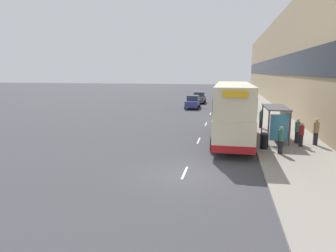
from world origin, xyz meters
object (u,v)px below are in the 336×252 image
Objects in this scene: pedestrian_1 at (301,134)px; pedestrian_2 at (281,140)px; double_decker_bus_near at (233,111)px; litter_bin at (264,141)px; car_2 at (230,89)px; pedestrian_at_shelter at (316,132)px; pedestrian_3 at (297,131)px; car_1 at (199,98)px; bus_shelter at (278,117)px; car_0 at (193,102)px; car_3 at (228,93)px; pedestrian_4 at (261,119)px.

pedestrian_2 is (-1.69, -2.21, 0.03)m from pedestrian_1.
litter_bin is at bearing -51.08° from double_decker_bus_near.
car_2 is 53.59m from pedestrian_at_shelter.
pedestrian_1 is 0.94× the size of pedestrian_3.
bus_shelter is at bearing 107.38° from car_1.
pedestrian_1 is at bearing 115.10° from car_0.
car_3 is at bearing 94.24° from pedestrian_2.
pedestrian_3 is at bearing 109.33° from car_1.
car_3 is (-3.61, 39.59, -1.05)m from bus_shelter.
pedestrian_4 is at bearing 117.71° from pedestrian_at_shelter.
pedestrian_2 is (2.95, -56.19, 0.18)m from car_2.
pedestrian_2 reaches higher than car_2.
pedestrian_1 is at bearing -83.21° from car_3.
pedestrian_1 is 6.87m from pedestrian_4.
bus_shelter is 1.04× the size of car_3.
double_decker_bus_near is 52.52m from car_2.
bus_shelter reaches higher than car_0.
car_2 is 56.27m from pedestrian_2.
car_2 is at bearing -101.13° from car_1.
bus_shelter reaches higher than litter_bin.
pedestrian_at_shelter is (2.41, -0.92, -0.79)m from bus_shelter.
car_2 is 2.69× the size of pedestrian_4.
pedestrian_2 reaches higher than car_3.
litter_bin is at bearing -94.03° from pedestrian_4.
pedestrian_1 is at bearing 52.63° from pedestrian_2.
pedestrian_3 is 1.69× the size of litter_bin.
car_2 is 1.12× the size of car_3.
car_3 is at bearing -103.90° from car_0.
double_decker_bus_near is 2.63× the size of car_0.
car_1 is 0.88× the size of car_2.
pedestrian_4 is at bearing 91.90° from pedestrian_2.
pedestrian_2 is at bearing -88.10° from pedestrian_4.
pedestrian_1 is (1.30, -1.62, -0.88)m from bus_shelter.
car_0 is at bearing 109.37° from pedestrian_2.
double_decker_bus_near reaches higher than car_2.
double_decker_bus_near is 5.88m from pedestrian_at_shelter.
pedestrian_4 is 7.69m from litter_bin.
bus_shelter is 2.70m from pedestrian_at_shelter.
car_1 is 26.09m from car_2.
pedestrian_4 is (-0.29, 8.79, -0.03)m from pedestrian_2.
double_decker_bus_near is at bearing 172.16° from pedestrian_at_shelter.
car_1 is 13.68m from car_3.
car_3 is at bearing -110.42° from car_1.
pedestrian_3 is at bearing -6.50° from double_decker_bus_near.
car_3 is at bearing 95.21° from bus_shelter.
car_0 is at bearing 105.08° from double_decker_bus_near.
double_decker_bus_near is 6.70× the size of pedestrian_4.
pedestrian_at_shelter is 1.76× the size of litter_bin.
bus_shelter is 1.05× the size of car_1.
pedestrian_4 is (7.70, -21.80, 0.10)m from car_1.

